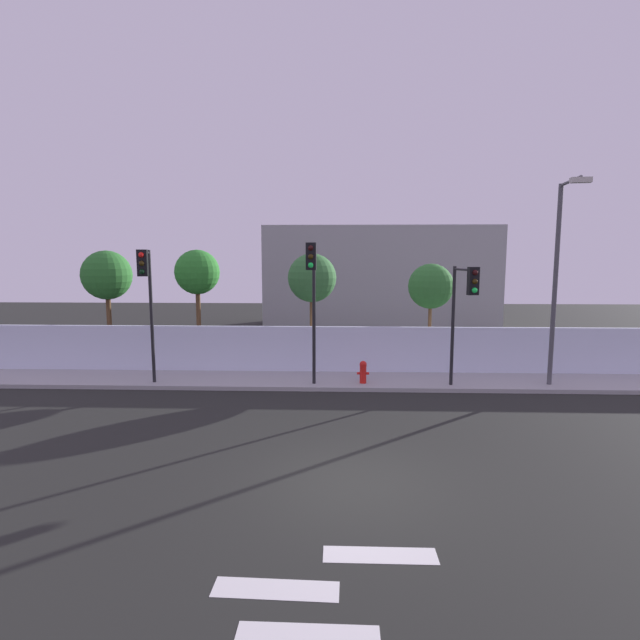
{
  "coord_description": "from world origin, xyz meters",
  "views": [
    {
      "loc": [
        -0.33,
        -9.57,
        4.67
      ],
      "look_at": [
        -0.9,
        6.5,
        2.59
      ],
      "focal_mm": 27.36,
      "sensor_mm": 36.0,
      "label": 1
    }
  ],
  "objects_px": {
    "traffic_light_right": "(147,288)",
    "roadside_tree_midleft": "(197,273)",
    "traffic_light_left": "(312,284)",
    "street_lamp_curbside": "(559,269)",
    "roadside_tree_midright": "(312,279)",
    "roadside_tree_rightmost": "(431,287)",
    "traffic_light_center": "(464,300)",
    "fire_hydrant": "(363,371)",
    "roadside_tree_leftmost": "(107,276)"
  },
  "relations": [
    {
      "from": "traffic_light_left",
      "to": "street_lamp_curbside",
      "type": "xyz_separation_m",
      "value": [
        8.44,
        0.45,
        0.51
      ]
    },
    {
      "from": "traffic_light_center",
      "to": "roadside_tree_rightmost",
      "type": "height_order",
      "value": "roadside_tree_rightmost"
    },
    {
      "from": "traffic_light_center",
      "to": "roadside_tree_midleft",
      "type": "distance_m",
      "value": 11.01
    },
    {
      "from": "fire_hydrant",
      "to": "roadside_tree_midleft",
      "type": "height_order",
      "value": "roadside_tree_midleft"
    },
    {
      "from": "fire_hydrant",
      "to": "roadside_tree_midright",
      "type": "distance_m",
      "value": 4.99
    },
    {
      "from": "fire_hydrant",
      "to": "roadside_tree_rightmost",
      "type": "height_order",
      "value": "roadside_tree_rightmost"
    },
    {
      "from": "traffic_light_center",
      "to": "roadside_tree_leftmost",
      "type": "bearing_deg",
      "value": 163.54
    },
    {
      "from": "street_lamp_curbside",
      "to": "roadside_tree_rightmost",
      "type": "distance_m",
      "value": 5.11
    },
    {
      "from": "traffic_light_center",
      "to": "roadside_tree_leftmost",
      "type": "relative_size",
      "value": 0.85
    },
    {
      "from": "traffic_light_left",
      "to": "roadside_tree_leftmost",
      "type": "bearing_deg",
      "value": 156.55
    },
    {
      "from": "traffic_light_center",
      "to": "street_lamp_curbside",
      "type": "distance_m",
      "value": 3.58
    },
    {
      "from": "traffic_light_center",
      "to": "roadside_tree_rightmost",
      "type": "relative_size",
      "value": 0.96
    },
    {
      "from": "traffic_light_left",
      "to": "roadside_tree_midright",
      "type": "bearing_deg",
      "value": 93.2
    },
    {
      "from": "roadside_tree_rightmost",
      "to": "traffic_light_left",
      "type": "bearing_deg",
      "value": -140.63
    },
    {
      "from": "traffic_light_right",
      "to": "traffic_light_left",
      "type": "bearing_deg",
      "value": -0.59
    },
    {
      "from": "street_lamp_curbside",
      "to": "roadside_tree_rightmost",
      "type": "height_order",
      "value": "street_lamp_curbside"
    },
    {
      "from": "street_lamp_curbside",
      "to": "traffic_light_center",
      "type": "bearing_deg",
      "value": -168.11
    },
    {
      "from": "street_lamp_curbside",
      "to": "roadside_tree_leftmost",
      "type": "distance_m",
      "value": 17.78
    },
    {
      "from": "roadside_tree_midleft",
      "to": "roadside_tree_midright",
      "type": "relative_size",
      "value": 1.03
    },
    {
      "from": "fire_hydrant",
      "to": "roadside_tree_midleft",
      "type": "distance_m",
      "value": 8.35
    },
    {
      "from": "roadside_tree_rightmost",
      "to": "street_lamp_curbside",
      "type": "bearing_deg",
      "value": -43.17
    },
    {
      "from": "traffic_light_left",
      "to": "fire_hydrant",
      "type": "distance_m",
      "value": 3.71
    },
    {
      "from": "fire_hydrant",
      "to": "roadside_tree_leftmost",
      "type": "bearing_deg",
      "value": 163.18
    },
    {
      "from": "roadside_tree_midleft",
      "to": "roadside_tree_rightmost",
      "type": "xyz_separation_m",
      "value": [
        9.85,
        0.0,
        -0.55
      ]
    },
    {
      "from": "roadside_tree_midright",
      "to": "roadside_tree_rightmost",
      "type": "xyz_separation_m",
      "value": [
        4.97,
        0.0,
        -0.33
      ]
    },
    {
      "from": "traffic_light_left",
      "to": "roadside_tree_rightmost",
      "type": "height_order",
      "value": "traffic_light_left"
    },
    {
      "from": "traffic_light_center",
      "to": "street_lamp_curbside",
      "type": "bearing_deg",
      "value": 11.89
    },
    {
      "from": "traffic_light_right",
      "to": "roadside_tree_midright",
      "type": "height_order",
      "value": "traffic_light_right"
    },
    {
      "from": "roadside_tree_midright",
      "to": "roadside_tree_midleft",
      "type": "bearing_deg",
      "value": 180.0
    },
    {
      "from": "traffic_light_right",
      "to": "roadside_tree_midleft",
      "type": "distance_m",
      "value": 3.92
    },
    {
      "from": "roadside_tree_midright",
      "to": "traffic_light_left",
      "type": "bearing_deg",
      "value": -86.8
    },
    {
      "from": "traffic_light_center",
      "to": "traffic_light_right",
      "type": "xyz_separation_m",
      "value": [
        -10.84,
        0.32,
        0.36
      ]
    },
    {
      "from": "traffic_light_right",
      "to": "street_lamp_curbside",
      "type": "bearing_deg",
      "value": 1.58
    },
    {
      "from": "roadside_tree_leftmost",
      "to": "roadside_tree_midleft",
      "type": "height_order",
      "value": "roadside_tree_midleft"
    },
    {
      "from": "roadside_tree_midleft",
      "to": "traffic_light_center",
      "type": "bearing_deg",
      "value": -22.24
    },
    {
      "from": "traffic_light_left",
      "to": "roadside_tree_midright",
      "type": "relative_size",
      "value": 1.03
    },
    {
      "from": "roadside_tree_midright",
      "to": "traffic_light_center",
      "type": "bearing_deg",
      "value": -38.14
    },
    {
      "from": "traffic_light_right",
      "to": "street_lamp_curbside",
      "type": "distance_m",
      "value": 14.22
    },
    {
      "from": "fire_hydrant",
      "to": "roadside_tree_rightmost",
      "type": "xyz_separation_m",
      "value": [
        2.96,
        3.26,
        2.86
      ]
    },
    {
      "from": "traffic_light_right",
      "to": "roadside_tree_leftmost",
      "type": "xyz_separation_m",
      "value": [
        -3.23,
        3.84,
        0.27
      ]
    },
    {
      "from": "traffic_light_right",
      "to": "roadside_tree_rightmost",
      "type": "height_order",
      "value": "traffic_light_right"
    },
    {
      "from": "traffic_light_left",
      "to": "street_lamp_curbside",
      "type": "bearing_deg",
      "value": 3.05
    },
    {
      "from": "traffic_light_right",
      "to": "roadside_tree_leftmost",
      "type": "bearing_deg",
      "value": 130.06
    },
    {
      "from": "street_lamp_curbside",
      "to": "traffic_light_left",
      "type": "bearing_deg",
      "value": -176.95
    },
    {
      "from": "street_lamp_curbside",
      "to": "fire_hydrant",
      "type": "relative_size",
      "value": 8.63
    },
    {
      "from": "traffic_light_right",
      "to": "roadside_tree_rightmost",
      "type": "distance_m",
      "value": 11.2
    },
    {
      "from": "street_lamp_curbside",
      "to": "roadside_tree_midright",
      "type": "height_order",
      "value": "street_lamp_curbside"
    },
    {
      "from": "traffic_light_left",
      "to": "roadside_tree_rightmost",
      "type": "xyz_separation_m",
      "value": [
        4.76,
        3.9,
        -0.32
      ]
    },
    {
      "from": "traffic_light_left",
      "to": "street_lamp_curbside",
      "type": "height_order",
      "value": "street_lamp_curbside"
    },
    {
      "from": "traffic_light_center",
      "to": "traffic_light_right",
      "type": "height_order",
      "value": "traffic_light_right"
    }
  ]
}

